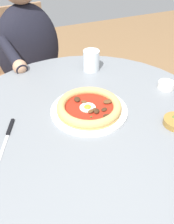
# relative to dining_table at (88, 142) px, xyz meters

# --- Properties ---
(ground_plane) EXTENTS (6.00, 6.00, 0.02)m
(ground_plane) POSITION_rel_dining_table_xyz_m (0.00, 0.00, -0.61)
(ground_plane) COLOR olive
(dining_table) EXTENTS (1.00, 1.00, 0.75)m
(dining_table) POSITION_rel_dining_table_xyz_m (0.00, 0.00, 0.00)
(dining_table) COLOR gray
(dining_table) RESTS_ON ground
(pizza_on_plate) EXTENTS (0.29, 0.29, 0.04)m
(pizza_on_plate) POSITION_rel_dining_table_xyz_m (-0.01, -0.01, 0.17)
(pizza_on_plate) COLOR white
(pizza_on_plate) RESTS_ON dining_table
(water_glass) EXTENTS (0.08, 0.08, 0.10)m
(water_glass) POSITION_rel_dining_table_xyz_m (-0.15, -0.31, 0.19)
(water_glass) COLOR silver
(water_glass) RESTS_ON dining_table
(steak_knife) EXTENTS (0.09, 0.19, 0.01)m
(steak_knife) POSITION_rel_dining_table_xyz_m (0.30, -0.01, 0.15)
(steak_knife) COLOR silver
(steak_knife) RESTS_ON dining_table
(ramekin_capers) EXTENTS (0.07, 0.07, 0.03)m
(ramekin_capers) POSITION_rel_dining_table_xyz_m (-0.38, -0.04, 0.17)
(ramekin_capers) COLOR white
(ramekin_capers) RESTS_ON dining_table
(diner_person) EXTENTS (0.40, 0.51, 1.16)m
(diner_person) POSITION_rel_dining_table_xyz_m (0.07, -0.75, -0.08)
(diner_person) COLOR #282833
(diner_person) RESTS_ON ground
(cafe_chair_diner) EXTENTS (0.44, 0.44, 0.90)m
(cafe_chair_diner) POSITION_rel_dining_table_xyz_m (0.08, -0.90, -0.06)
(cafe_chair_diner) COLOR #957050
(cafe_chair_diner) RESTS_ON ground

